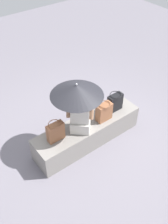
{
  "coord_description": "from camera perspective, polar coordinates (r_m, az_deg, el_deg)",
  "views": [
    {
      "loc": [
        2.18,
        2.74,
        3.85
      ],
      "look_at": [
        0.1,
        0.03,
        0.83
      ],
      "focal_mm": 41.76,
      "sensor_mm": 36.0,
      "label": 1
    }
  ],
  "objects": [
    {
      "name": "ground_plane",
      "position": [
        5.2,
        0.73,
        -6.26
      ],
      "size": [
        14.0,
        14.0,
        0.0
      ],
      "primitive_type": "plane",
      "color": "slate"
    },
    {
      "name": "stone_bench",
      "position": [
        5.03,
        0.75,
        -4.42
      ],
      "size": [
        2.18,
        0.56,
        0.48
      ],
      "primitive_type": "cube",
      "color": "gray",
      "rests_on": "ground"
    },
    {
      "name": "handbag_black",
      "position": [
        4.83,
        4.41,
        0.05
      ],
      "size": [
        0.3,
        0.22,
        0.37
      ],
      "color": "brown",
      "rests_on": "stone_bench"
    },
    {
      "name": "person_seated",
      "position": [
        4.47,
        -0.84,
        -0.33
      ],
      "size": [
        0.48,
        0.47,
        0.9
      ],
      "color": "beige",
      "rests_on": "stone_bench"
    },
    {
      "name": "shoulder_bag_spare",
      "position": [
        4.47,
        -6.25,
        -4.31
      ],
      "size": [
        0.31,
        0.23,
        0.37
      ],
      "color": "brown",
      "rests_on": "stone_bench"
    },
    {
      "name": "tote_bag_canvas",
      "position": [
        5.06,
        6.8,
        2.14
      ],
      "size": [
        0.31,
        0.23,
        0.38
      ],
      "color": "black",
      "rests_on": "stone_bench"
    },
    {
      "name": "parasol",
      "position": [
        4.19,
        -1.63,
        4.82
      ],
      "size": [
        0.89,
        0.89,
        1.0
      ],
      "color": "#B7B7BC",
      "rests_on": "stone_bench"
    }
  ]
}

